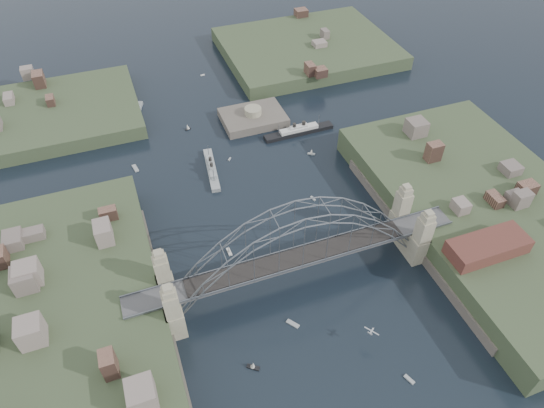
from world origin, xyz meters
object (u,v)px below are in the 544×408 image
at_px(fort_island, 253,122).
at_px(naval_cruiser_far, 137,113).
at_px(naval_cruiser_near, 212,169).
at_px(wharf_shed, 488,247).
at_px(bridge, 298,247).
at_px(ocean_liner, 299,131).

bearing_deg(fort_island, naval_cruiser_far, 154.06).
xyz_separation_m(naval_cruiser_near, naval_cruiser_far, (-17.16, 40.46, -0.19)).
bearing_deg(wharf_shed, bridge, 162.35).
distance_m(fort_island, ocean_liner, 17.66).
distance_m(naval_cruiser_near, naval_cruiser_far, 43.95).
bearing_deg(ocean_liner, naval_cruiser_far, 148.43).
xyz_separation_m(wharf_shed, naval_cruiser_far, (-70.33, 102.64, -9.25)).
bearing_deg(naval_cruiser_near, ocean_liner, 15.49).
bearing_deg(naval_cruiser_near, fort_island, 45.85).
relative_size(bridge, fort_island, 3.82).
relative_size(wharf_shed, naval_cruiser_near, 0.98).
distance_m(naval_cruiser_far, ocean_liner, 59.53).
relative_size(naval_cruiser_near, ocean_liner, 0.82).
xyz_separation_m(bridge, wharf_shed, (44.00, -14.00, -2.32)).
bearing_deg(ocean_liner, naval_cruiser_near, -164.51).
bearing_deg(fort_island, ocean_liner, -45.29).
bearing_deg(naval_cruiser_near, wharf_shed, -49.47).
bearing_deg(bridge, naval_cruiser_far, 106.54).
bearing_deg(bridge, fort_island, 80.27).
distance_m(bridge, ocean_liner, 63.47).
distance_m(bridge, wharf_shed, 46.23).
bearing_deg(wharf_shed, naval_cruiser_near, 130.53).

